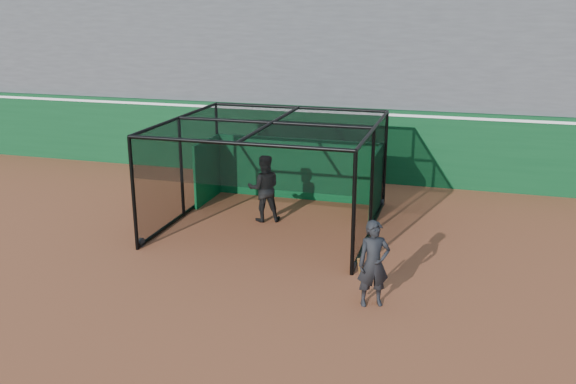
# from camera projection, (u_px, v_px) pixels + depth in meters

# --- Properties ---
(ground) EXTENTS (120.00, 120.00, 0.00)m
(ground) POSITION_uv_depth(u_px,v_px,m) (220.00, 273.00, 13.67)
(ground) COLOR brown
(ground) RESTS_ON ground
(outfield_wall) EXTENTS (50.00, 0.50, 2.50)m
(outfield_wall) POSITION_uv_depth(u_px,v_px,m) (312.00, 141.00, 21.11)
(outfield_wall) COLOR #0B3C1B
(outfield_wall) RESTS_ON ground
(grandstand) EXTENTS (50.00, 7.85, 8.95)m
(grandstand) POSITION_uv_depth(u_px,v_px,m) (336.00, 41.00, 23.65)
(grandstand) COLOR #4C4C4F
(grandstand) RESTS_ON ground
(batting_cage) EXTENTS (5.43, 5.34, 2.83)m
(batting_cage) POSITION_uv_depth(u_px,v_px,m) (273.00, 175.00, 16.30)
(batting_cage) COLOR black
(batting_cage) RESTS_ON ground
(batter) EXTENTS (1.10, 0.99, 1.87)m
(batter) POSITION_uv_depth(u_px,v_px,m) (264.00, 188.00, 16.77)
(batter) COLOR black
(batter) RESTS_ON ground
(on_deck_player) EXTENTS (0.76, 0.64, 1.77)m
(on_deck_player) POSITION_uv_depth(u_px,v_px,m) (373.00, 264.00, 11.96)
(on_deck_player) COLOR black
(on_deck_player) RESTS_ON ground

